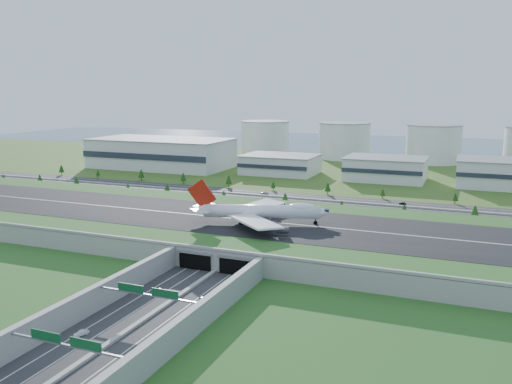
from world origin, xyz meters
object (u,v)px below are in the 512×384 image
at_px(car_5, 403,204).
at_px(car_7, 265,193).
at_px(boeing_747, 261,211).
at_px(car_1, 81,333).
at_px(car_0, 159,291).
at_px(car_2, 203,299).
at_px(car_4, 168,191).
at_px(fuel_tank_a, 265,138).

distance_m(car_5, car_7, 88.28).
distance_m(boeing_747, car_1, 110.24).
xyz_separation_m(car_0, car_2, (17.21, -1.22, -0.02)).
distance_m(car_4, car_7, 65.74).
bearing_deg(car_0, car_7, 80.48).
bearing_deg(boeing_747, car_5, 46.59).
distance_m(car_0, car_5, 187.00).
relative_size(car_0, car_7, 0.81).
xyz_separation_m(car_1, car_5, (59.72, 213.90, -0.01)).
bearing_deg(boeing_747, car_2, -100.89).
distance_m(car_2, car_4, 196.96).
bearing_deg(fuel_tank_a, car_1, -75.47).
xyz_separation_m(fuel_tank_a, car_2, (129.24, -387.90, -16.62)).
relative_size(car_4, car_7, 0.81).
bearing_deg(car_2, fuel_tank_a, -95.74).
xyz_separation_m(car_1, car_7, (-28.56, 213.48, 0.12)).
height_order(boeing_747, car_0, boeing_747).
bearing_deg(car_2, boeing_747, -106.89).
xyz_separation_m(car_0, car_1, (-2.53, -35.87, -0.08)).
bearing_deg(car_1, car_0, 104.17).
height_order(car_0, car_4, car_4).
distance_m(fuel_tank_a, car_7, 224.79).
relative_size(car_2, car_4, 1.18).
distance_m(car_0, car_7, 180.31).
xyz_separation_m(car_0, car_7, (-31.09, 177.61, 0.04)).
xyz_separation_m(car_2, car_4, (-111.88, 162.10, 0.03)).
bearing_deg(car_2, car_5, -126.73).
distance_m(boeing_747, car_7, 112.19).
relative_size(fuel_tank_a, car_4, 10.70).
bearing_deg(boeing_747, car_1, -113.54).
bearing_deg(car_1, fuel_tank_a, 122.74).
bearing_deg(car_1, car_7, 115.83).
xyz_separation_m(boeing_747, car_1, (-10.25, -108.99, -12.93)).
height_order(car_1, car_7, car_7).
height_order(fuel_tank_a, car_0, fuel_tank_a).
relative_size(car_1, car_5, 1.01).
relative_size(car_2, car_5, 1.29).
distance_m(fuel_tank_a, car_1, 436.81).
xyz_separation_m(car_1, car_4, (-92.13, 196.75, 0.09)).
bearing_deg(car_4, car_0, -133.89).
bearing_deg(car_0, car_2, -23.51).
bearing_deg(boeing_747, car_0, -114.19).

